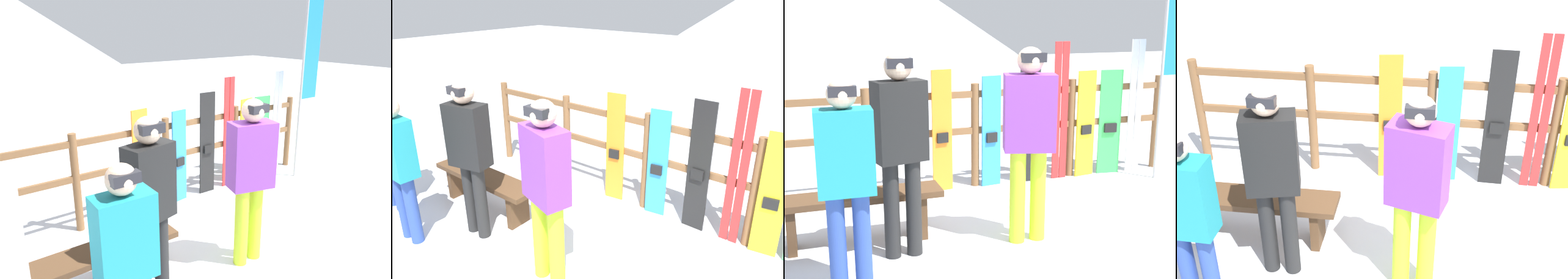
{
  "view_description": "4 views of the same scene",
  "coord_description": "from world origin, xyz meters",
  "views": [
    {
      "loc": [
        -2.69,
        -2.66,
        2.51
      ],
      "look_at": [
        -0.01,
        0.96,
        1.14
      ],
      "focal_mm": 35.0,
      "sensor_mm": 36.0,
      "label": 1
    },
    {
      "loc": [
        2.07,
        -2.19,
        2.64
      ],
      "look_at": [
        -0.36,
        0.94,
        1.07
      ],
      "focal_mm": 35.0,
      "sensor_mm": 36.0,
      "label": 2
    },
    {
      "loc": [
        -2.02,
        -4.46,
        2.12
      ],
      "look_at": [
        -0.18,
        0.94,
        0.76
      ],
      "focal_mm": 50.0,
      "sensor_mm": 36.0,
      "label": 3
    },
    {
      "loc": [
        0.06,
        -3.53,
        3.46
      ],
      "look_at": [
        -0.52,
        0.81,
        0.92
      ],
      "focal_mm": 50.0,
      "sensor_mm": 36.0,
      "label": 4
    }
  ],
  "objects": [
    {
      "name": "bench",
      "position": [
        -1.57,
        0.38,
        0.36
      ],
      "size": [
        1.57,
        0.36,
        0.48
      ],
      "color": "#4C331E",
      "rests_on": "ground"
    },
    {
      "name": "ski_pair_red",
      "position": [
        1.12,
        1.61,
        0.87
      ],
      "size": [
        0.19,
        0.02,
        1.75
      ],
      "color": "red",
      "rests_on": "ground"
    },
    {
      "name": "snowboard_blue",
      "position": [
        0.19,
        1.6,
        0.68
      ],
      "size": [
        0.25,
        0.08,
        1.36
      ],
      "color": "#288CE0",
      "rests_on": "ground"
    },
    {
      "name": "fence",
      "position": [
        0.0,
        1.66,
        0.75
      ],
      "size": [
        5.3,
        0.1,
        1.27
      ],
      "color": "brown",
      "rests_on": "ground"
    },
    {
      "name": "person_purple",
      "position": [
        -0.05,
        -0.06,
        1.05
      ],
      "size": [
        0.51,
        0.37,
        1.81
      ],
      "color": "#B7D826",
      "rests_on": "ground"
    },
    {
      "name": "ski_pair_white",
      "position": [
        2.21,
        1.61,
        0.88
      ],
      "size": [
        0.2,
        0.02,
        1.76
      ],
      "color": "white",
      "rests_on": "ground"
    },
    {
      "name": "snowboard_orange",
      "position": [
        -0.43,
        1.6,
        0.72
      ],
      "size": [
        0.25,
        0.08,
        1.46
      ],
      "color": "orange",
      "rests_on": "ground"
    },
    {
      "name": "snowboard_black_stripe",
      "position": [
        0.7,
        1.6,
        0.78
      ],
      "size": [
        0.26,
        0.06,
        1.56
      ],
      "color": "black",
      "rests_on": "ground"
    },
    {
      "name": "ground_plane",
      "position": [
        0.0,
        0.0,
        0.0
      ],
      "size": [
        40.0,
        40.0,
        0.0
      ],
      "primitive_type": "plane",
      "color": "white"
    },
    {
      "name": "person_teal",
      "position": [
        -1.72,
        -0.54,
        0.96
      ],
      "size": [
        0.42,
        0.24,
        1.65
      ],
      "color": "navy",
      "rests_on": "ground"
    },
    {
      "name": "snowboard_green",
      "position": [
        1.84,
        1.6,
        0.68
      ],
      "size": [
        0.3,
        0.08,
        1.38
      ],
      "color": "green",
      "rests_on": "ground"
    },
    {
      "name": "snowboard_yellow",
      "position": [
        1.48,
        1.6,
        0.69
      ],
      "size": [
        0.27,
        0.08,
        1.38
      ],
      "color": "yellow",
      "rests_on": "ground"
    },
    {
      "name": "rental_flag",
      "position": [
        2.42,
        1.21,
        1.97
      ],
      "size": [
        0.4,
        0.04,
        3.13
      ],
      "color": "#99999E",
      "rests_on": "ground"
    },
    {
      "name": "person_black",
      "position": [
        -1.22,
        -0.02,
        1.05
      ],
      "size": [
        0.47,
        0.32,
        1.79
      ],
      "color": "black",
      "rests_on": "ground"
    }
  ]
}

